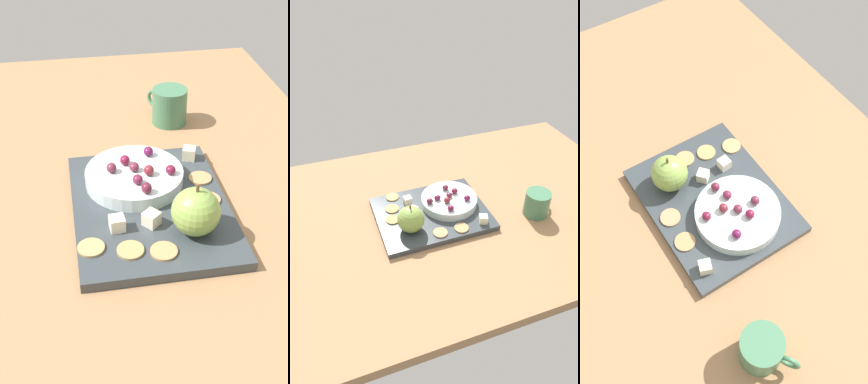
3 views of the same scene
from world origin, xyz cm
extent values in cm
cube|color=#9A714C|center=(0.00, 0.00, 1.57)|extent=(137.12, 83.38, 3.14)
cube|color=#363E43|center=(-1.90, -1.70, 4.01)|extent=(32.70, 25.50, 1.74)
cylinder|color=silver|center=(4.42, -0.45, 6.14)|extent=(17.02, 17.02, 2.53)
sphere|color=#82A549|center=(-9.85, -7.17, 8.65)|extent=(7.55, 7.55, 7.55)
cylinder|color=brown|center=(-9.85, -7.17, 13.03)|extent=(0.50, 0.50, 1.20)
cube|color=#F8EFC3|center=(10.46, -11.29, 6.02)|extent=(2.95, 2.95, 2.30)
cube|color=#F5E1C7|center=(-7.21, -0.91, 6.02)|extent=(3.24, 3.24, 2.30)
cube|color=#F9ECCD|center=(-7.46, 4.52, 6.02)|extent=(2.48, 2.48, 2.30)
cylinder|color=tan|center=(-12.72, 3.26, 5.08)|extent=(4.07, 4.07, 0.40)
cylinder|color=tan|center=(-11.20, 8.91, 5.08)|extent=(4.07, 4.07, 0.40)
cylinder|color=tan|center=(-2.74, -11.38, 5.08)|extent=(4.07, 4.07, 0.40)
cylinder|color=tan|center=(-13.77, -1.56, 5.08)|extent=(4.07, 4.07, 0.40)
cylinder|color=tan|center=(3.53, -11.64, 5.08)|extent=(4.07, 4.07, 0.40)
ellipsoid|color=maroon|center=(0.61, 0.29, 8.20)|extent=(1.93, 1.74, 1.59)
ellipsoid|color=maroon|center=(4.71, 3.88, 8.27)|extent=(1.93, 1.74, 1.73)
ellipsoid|color=maroon|center=(4.46, 0.44, 8.19)|extent=(1.93, 1.74, 1.56)
ellipsoid|color=maroon|center=(2.49, -5.98, 8.20)|extent=(1.93, 1.74, 1.59)
ellipsoid|color=maroon|center=(6.72, 1.28, 8.26)|extent=(1.93, 1.74, 1.71)
ellipsoid|color=maroon|center=(2.80, -2.28, 8.31)|extent=(1.93, 1.74, 1.81)
ellipsoid|color=#611743|center=(8.87, -3.27, 8.25)|extent=(1.93, 1.74, 1.68)
ellipsoid|color=maroon|center=(-2.17, -1.01, 8.32)|extent=(1.93, 1.74, 1.83)
cylinder|color=#427654|center=(28.11, -11.34, 6.99)|extent=(7.42, 7.42, 7.70)
torus|color=#427654|center=(32.27, -8.73, 6.99)|extent=(3.81, 2.80, 4.00)
camera|label=1|loc=(-66.48, 10.50, 55.69)|focal=46.94mm
camera|label=2|loc=(-28.56, -76.86, 71.70)|focal=32.51mm
camera|label=3|loc=(39.04, -25.72, 81.97)|focal=41.14mm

